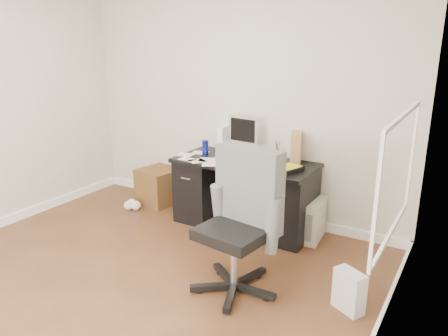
# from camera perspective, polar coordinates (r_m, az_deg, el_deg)

# --- Properties ---
(ground) EXTENTS (4.00, 4.00, 0.00)m
(ground) POSITION_cam_1_polar(r_m,az_deg,el_deg) (3.87, -13.73, -15.10)
(ground) COLOR #492A17
(ground) RESTS_ON ground
(room_shell) EXTENTS (4.02, 4.02, 2.71)m
(room_shell) POSITION_cam_1_polar(r_m,az_deg,el_deg) (3.32, -14.96, 10.06)
(room_shell) COLOR beige
(room_shell) RESTS_ON ground
(desk) EXTENTS (1.50, 0.70, 0.75)m
(desk) POSITION_cam_1_polar(r_m,az_deg,el_deg) (4.74, 2.67, -3.16)
(desk) COLOR black
(desk) RESTS_ON ground
(loose_papers) EXTENTS (1.10, 0.60, 0.00)m
(loose_papers) POSITION_cam_1_polar(r_m,az_deg,el_deg) (4.68, 0.27, 1.13)
(loose_papers) COLOR white
(loose_papers) RESTS_ON desk
(lcd_monitor) EXTENTS (0.38, 0.24, 0.45)m
(lcd_monitor) POSITION_cam_1_polar(r_m,az_deg,el_deg) (4.75, 2.57, 4.13)
(lcd_monitor) COLOR silver
(lcd_monitor) RESTS_ON desk
(keyboard) EXTENTS (0.40, 0.18, 0.02)m
(keyboard) POSITION_cam_1_polar(r_m,az_deg,el_deg) (4.63, 1.67, 1.09)
(keyboard) COLOR black
(keyboard) RESTS_ON desk
(computer_mouse) EXTENTS (0.07, 0.07, 0.06)m
(computer_mouse) POSITION_cam_1_polar(r_m,az_deg,el_deg) (4.45, 7.24, 0.54)
(computer_mouse) COLOR silver
(computer_mouse) RESTS_ON desk
(travel_mug) EXTENTS (0.09, 0.09, 0.16)m
(travel_mug) POSITION_cam_1_polar(r_m,az_deg,el_deg) (4.86, -2.47, 2.69)
(travel_mug) COLOR #161F9B
(travel_mug) RESTS_ON desk
(white_binder) EXTENTS (0.16, 0.27, 0.29)m
(white_binder) POSITION_cam_1_polar(r_m,az_deg,el_deg) (4.98, -0.06, 3.80)
(white_binder) COLOR white
(white_binder) RESTS_ON desk
(magazine_file) EXTENTS (0.21, 0.30, 0.32)m
(magazine_file) POSITION_cam_1_polar(r_m,az_deg,el_deg) (4.63, 9.46, 2.75)
(magazine_file) COLOR #986F4A
(magazine_file) RESTS_ON desk
(pen_cup) EXTENTS (0.11, 0.11, 0.22)m
(pen_cup) POSITION_cam_1_polar(r_m,az_deg,el_deg) (4.68, 6.87, 2.36)
(pen_cup) COLOR brown
(pen_cup) RESTS_ON desk
(yellow_book) EXTENTS (0.27, 0.30, 0.04)m
(yellow_book) POSITION_cam_1_polar(r_m,az_deg,el_deg) (4.32, 8.39, -0.12)
(yellow_book) COLOR gold
(yellow_book) RESTS_ON desk
(paper_remote) EXTENTS (0.34, 0.31, 0.02)m
(paper_remote) POSITION_cam_1_polar(r_m,az_deg,el_deg) (4.30, 2.55, -0.16)
(paper_remote) COLOR white
(paper_remote) RESTS_ON desk
(office_chair) EXTENTS (0.75, 0.75, 1.18)m
(office_chair) POSITION_cam_1_polar(r_m,az_deg,el_deg) (3.48, 1.40, -7.41)
(office_chair) COLOR #525452
(office_chair) RESTS_ON ground
(pc_tower) EXTENTS (0.23, 0.44, 0.42)m
(pc_tower) POSITION_cam_1_polar(r_m,az_deg,el_deg) (4.60, 11.50, -6.64)
(pc_tower) COLOR #B6B2A4
(pc_tower) RESTS_ON ground
(shopping_bag) EXTENTS (0.30, 0.27, 0.33)m
(shopping_bag) POSITION_cam_1_polar(r_m,az_deg,el_deg) (3.56, 16.03, -15.20)
(shopping_bag) COLOR silver
(shopping_bag) RESTS_ON ground
(wicker_basket) EXTENTS (0.50, 0.50, 0.44)m
(wicker_basket) POSITION_cam_1_polar(r_m,az_deg,el_deg) (5.52, -8.49, -2.36)
(wicker_basket) COLOR #533019
(wicker_basket) RESTS_ON ground
(desk_printer) EXTENTS (0.36, 0.34, 0.17)m
(desk_printer) POSITION_cam_1_polar(r_m,az_deg,el_deg) (5.00, 3.49, -5.92)
(desk_printer) COLOR slate
(desk_printer) RESTS_ON ground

